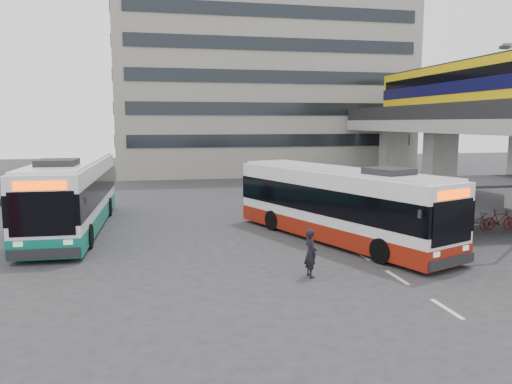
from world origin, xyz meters
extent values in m
plane|color=#28282B|center=(0.00, 0.00, 0.00)|extent=(120.00, 120.00, 0.00)
cube|color=gray|center=(17.00, 18.00, 2.30)|extent=(2.20, 1.60, 4.60)
cube|color=gray|center=(17.00, 26.00, 2.30)|extent=(2.20, 1.60, 4.60)
cube|color=gray|center=(17.00, 12.00, 5.05)|extent=(8.00, 32.00, 0.90)
cube|color=black|center=(13.25, 12.00, 6.05)|extent=(0.35, 32.00, 1.10)
cube|color=#DEBB0D|center=(17.00, 15.46, 7.60)|extent=(2.90, 20.00, 3.90)
cube|color=#090933|center=(17.00, 15.46, 7.80)|extent=(2.98, 20.02, 0.90)
cube|color=black|center=(17.00, 15.46, 8.60)|extent=(2.96, 19.20, 0.70)
cube|color=black|center=(17.00, 15.46, 9.55)|extent=(2.70, 19.60, 0.25)
cylinder|color=#595B60|center=(3.70, 4.80, 1.20)|extent=(0.12, 0.12, 2.40)
cylinder|color=#595B60|center=(3.70, 1.20, 1.20)|extent=(0.12, 0.12, 2.40)
cube|color=black|center=(8.50, 3.00, 2.48)|extent=(10.00, 4.00, 0.12)
imported|color=black|center=(4.50, 3.00, 0.45)|extent=(1.71, 0.60, 0.90)
imported|color=black|center=(5.83, 3.00, 0.50)|extent=(1.66, 0.47, 1.00)
imported|color=black|center=(7.17, 3.00, 0.45)|extent=(1.71, 0.60, 0.90)
imported|color=black|center=(8.50, 3.00, 0.50)|extent=(1.66, 0.47, 1.00)
imported|color=#350C0F|center=(9.83, 3.00, 0.45)|extent=(1.71, 0.60, 0.90)
imported|color=#3F0C0F|center=(11.17, 3.00, 0.50)|extent=(1.66, 0.47, 1.00)
cube|color=gray|center=(6.00, 36.00, 12.50)|extent=(30.00, 15.00, 25.00)
cube|color=beige|center=(2.50, -6.00, 0.01)|extent=(0.15, 1.60, 0.01)
cube|color=beige|center=(2.50, -3.00, 0.01)|extent=(0.15, 1.60, 0.01)
cube|color=beige|center=(2.50, 0.00, 0.01)|extent=(0.15, 1.60, 0.01)
cube|color=white|center=(2.42, 2.68, 1.81)|extent=(6.74, 11.98, 2.72)
cube|color=maroon|center=(2.42, 2.68, 0.54)|extent=(6.79, 12.03, 0.74)
cube|color=black|center=(2.42, 2.68, 1.93)|extent=(6.80, 12.02, 1.14)
cube|color=#FF3F00|center=(4.61, -2.85, 2.82)|extent=(1.67, 0.73, 0.30)
cube|color=black|center=(3.52, -0.09, 3.39)|extent=(1.99, 2.03, 0.28)
cylinder|color=black|center=(2.72, -1.30, 0.50)|extent=(0.64, 1.03, 0.99)
cylinder|color=black|center=(2.29, 6.21, 0.50)|extent=(0.64, 1.03, 0.99)
cube|color=white|center=(-9.61, 7.44, 1.92)|extent=(3.02, 12.72, 2.90)
cube|color=#0B6858|center=(-9.61, 7.44, 0.58)|extent=(3.06, 12.76, 0.79)
cube|color=black|center=(-9.61, 7.44, 2.06)|extent=(3.08, 12.74, 1.21)
cube|color=#FF3F00|center=(-9.78, 1.12, 3.01)|extent=(1.88, 0.13, 0.32)
cube|color=black|center=(-9.69, 4.28, 3.61)|extent=(1.66, 1.73, 0.30)
cylinder|color=black|center=(-10.98, 3.43, 0.53)|extent=(0.34, 1.06, 1.05)
cylinder|color=black|center=(-8.25, 10.95, 0.53)|extent=(0.34, 1.06, 1.05)
imported|color=black|center=(-0.42, -2.31, 0.85)|extent=(0.45, 0.65, 1.70)
cube|color=black|center=(8.35, -0.09, 8.32)|extent=(0.39, 0.22, 0.13)
camera|label=1|loc=(-5.66, -18.33, 5.33)|focal=35.00mm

